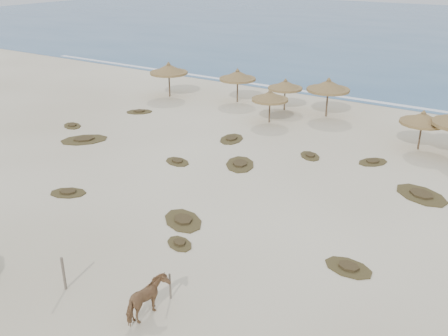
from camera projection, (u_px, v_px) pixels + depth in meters
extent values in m
plane|color=#EEE4C3|center=(127.00, 212.00, 24.04)|extent=(160.00, 160.00, 0.00)
cube|color=#2B5581|center=(442.00, 31.00, 82.02)|extent=(200.00, 100.00, 0.01)
cube|color=silver|center=(330.00, 95.00, 44.14)|extent=(70.00, 0.60, 0.01)
cylinder|color=brown|center=(169.00, 84.00, 43.36)|extent=(0.13, 0.13, 2.28)
cylinder|color=olive|center=(169.00, 73.00, 42.99)|extent=(3.34, 3.34, 0.20)
cone|color=olive|center=(169.00, 69.00, 42.85)|extent=(3.23, 3.23, 0.81)
cone|color=olive|center=(168.00, 63.00, 42.66)|extent=(0.39, 0.39, 0.24)
cylinder|color=brown|center=(237.00, 89.00, 41.73)|extent=(0.12, 0.12, 2.14)
cylinder|color=olive|center=(237.00, 79.00, 41.38)|extent=(3.79, 3.79, 0.18)
cone|color=olive|center=(238.00, 75.00, 41.25)|extent=(3.66, 3.66, 0.76)
cone|color=olive|center=(238.00, 69.00, 41.07)|extent=(0.37, 0.37, 0.22)
cylinder|color=brown|center=(270.00, 110.00, 36.61)|extent=(0.11, 0.11, 1.89)
cylinder|color=olive|center=(270.00, 100.00, 36.30)|extent=(3.53, 3.53, 0.16)
cone|color=olive|center=(270.00, 96.00, 36.18)|extent=(3.41, 3.41, 0.68)
cone|color=olive|center=(270.00, 90.00, 36.02)|extent=(0.32, 0.32, 0.20)
cylinder|color=brown|center=(285.00, 98.00, 39.66)|extent=(0.11, 0.11, 1.91)
cylinder|color=olive|center=(285.00, 88.00, 39.35)|extent=(3.37, 3.37, 0.16)
cone|color=olive|center=(285.00, 85.00, 39.24)|extent=(3.26, 3.26, 0.68)
cone|color=olive|center=(286.00, 79.00, 39.08)|extent=(0.33, 0.33, 0.20)
cylinder|color=brown|center=(327.00, 102.00, 37.93)|extent=(0.13, 0.13, 2.27)
cylinder|color=olive|center=(328.00, 90.00, 37.56)|extent=(3.75, 3.75, 0.19)
cone|color=olive|center=(328.00, 85.00, 37.42)|extent=(3.63, 3.63, 0.81)
cone|color=olive|center=(329.00, 79.00, 37.23)|extent=(0.39, 0.39, 0.24)
cylinder|color=brown|center=(420.00, 135.00, 31.44)|extent=(0.11, 0.11, 1.95)
cylinder|color=olive|center=(422.00, 123.00, 31.12)|extent=(3.56, 3.56, 0.17)
cone|color=olive|center=(423.00, 118.00, 31.00)|extent=(3.44, 3.44, 0.70)
cone|color=olive|center=(424.00, 111.00, 30.84)|extent=(0.33, 0.33, 0.20)
imported|color=#976F45|center=(147.00, 300.00, 16.77)|extent=(0.77, 1.69, 1.42)
cylinder|color=#6F6153|center=(64.00, 274.00, 18.19)|extent=(0.13, 0.13, 1.36)
cylinder|color=#6F6153|center=(170.00, 286.00, 17.74)|extent=(0.10, 0.10, 1.05)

